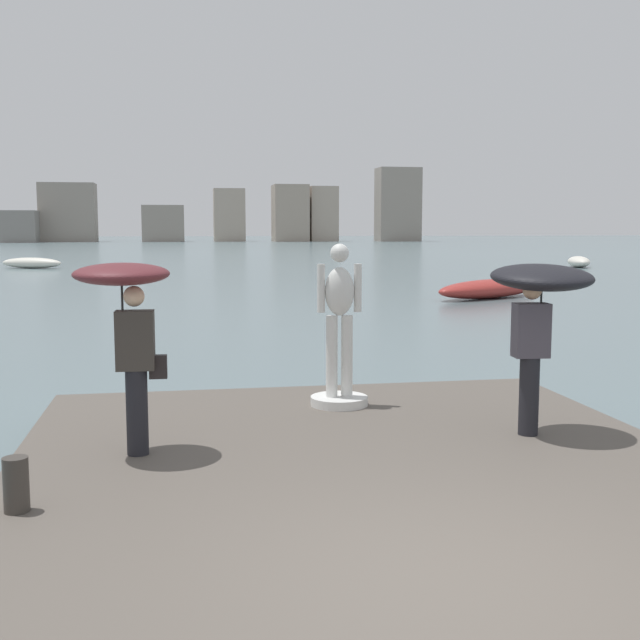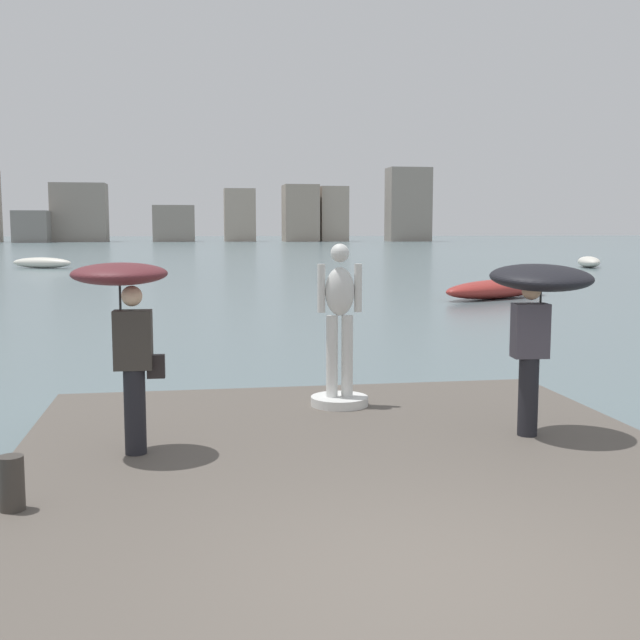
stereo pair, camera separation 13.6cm
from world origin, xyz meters
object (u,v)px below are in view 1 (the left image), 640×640
at_px(mooring_bollard, 16,485).
at_px(boat_leftward, 489,289).
at_px(boat_mid, 579,262).
at_px(onlooker_left, 127,307).
at_px(onlooker_right, 539,296).
at_px(boat_rightward, 32,263).
at_px(statue_white_figure, 339,340).

relative_size(mooring_bollard, boat_leftward, 0.08).
distance_m(boat_mid, boat_leftward, 26.01).
distance_m(onlooker_left, boat_mid, 49.97).
height_order(onlooker_right, boat_mid, onlooker_right).
distance_m(mooring_bollard, boat_leftward, 25.72).
bearing_deg(mooring_bollard, onlooker_right, 16.54).
height_order(boat_mid, boat_rightward, boat_mid).
bearing_deg(boat_mid, mooring_bollard, -122.97).
relative_size(onlooker_right, boat_rightward, 0.44).
distance_m(onlooker_left, mooring_bollard, 2.17).
height_order(statue_white_figure, boat_leftward, statue_white_figure).
bearing_deg(boat_mid, boat_rightward, 172.14).
distance_m(statue_white_figure, mooring_bollard, 4.80).
relative_size(boat_mid, boat_rightward, 0.86).
distance_m(statue_white_figure, boat_mid, 47.05).
bearing_deg(boat_leftward, statue_white_figure, -117.32).
distance_m(onlooker_right, boat_rightward, 48.75).
height_order(onlooker_right, mooring_bollard, onlooker_right).
xyz_separation_m(onlooker_right, mooring_bollard, (-5.26, -1.56, -1.33)).
bearing_deg(onlooker_left, mooring_bollard, -118.06).
bearing_deg(onlooker_left, onlooker_right, 0.26).
distance_m(statue_white_figure, onlooker_left, 3.20).
bearing_deg(onlooker_right, statue_white_figure, 136.38).
bearing_deg(boat_rightward, onlooker_right, -73.91).
distance_m(onlooker_left, boat_leftward, 24.02).
height_order(onlooker_right, boat_leftward, onlooker_right).
xyz_separation_m(boat_mid, boat_leftward, (-15.05, -21.22, -0.02)).
distance_m(onlooker_right, boat_mid, 47.67).
relative_size(mooring_bollard, boat_rightward, 0.10).
bearing_deg(boat_rightward, boat_mid, -7.86).
bearing_deg(onlooker_left, boat_rightward, 100.96).
relative_size(statue_white_figure, boat_rightward, 0.48).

